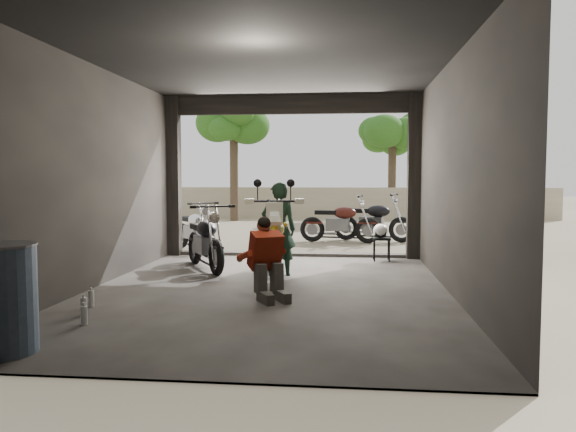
% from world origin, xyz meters
% --- Properties ---
extents(ground, '(80.00, 80.00, 0.00)m').
position_xyz_m(ground, '(0.00, 0.00, 0.00)').
color(ground, '#7A6D56').
rests_on(ground, ground).
extents(garage, '(7.00, 7.13, 3.20)m').
position_xyz_m(garage, '(0.00, 0.55, 1.28)').
color(garage, '#2D2B28').
rests_on(garage, ground).
extents(boundary_wall, '(18.00, 0.30, 1.20)m').
position_xyz_m(boundary_wall, '(0.00, 14.00, 0.60)').
color(boundary_wall, gray).
rests_on(boundary_wall, ground).
extents(tree_left, '(2.20, 2.20, 5.60)m').
position_xyz_m(tree_left, '(-3.00, 12.50, 3.99)').
color(tree_left, '#382B1E').
rests_on(tree_left, ground).
extents(tree_right, '(2.20, 2.20, 5.00)m').
position_xyz_m(tree_right, '(2.80, 14.00, 3.56)').
color(tree_right, '#382B1E').
rests_on(tree_right, ground).
extents(main_bike, '(1.12, 2.06, 1.30)m').
position_xyz_m(main_bike, '(-0.04, 0.87, 0.65)').
color(main_bike, beige).
rests_on(main_bike, ground).
extents(left_bike, '(1.45, 1.81, 1.14)m').
position_xyz_m(left_bike, '(-1.34, 1.75, 0.57)').
color(left_bike, black).
rests_on(left_bike, ground).
extents(outside_bike_a, '(1.54, 1.63, 1.07)m').
position_xyz_m(outside_bike_a, '(-2.19, 4.12, 0.54)').
color(outside_bike_a, black).
rests_on(outside_bike_a, ground).
extents(outside_bike_b, '(1.80, 0.94, 1.16)m').
position_xyz_m(outside_bike_b, '(0.93, 6.02, 0.58)').
color(outside_bike_b, '#3E140F').
rests_on(outside_bike_b, ground).
extents(outside_bike_c, '(1.90, 1.20, 1.20)m').
position_xyz_m(outside_bike_c, '(1.75, 6.36, 0.60)').
color(outside_bike_c, black).
rests_on(outside_bike_c, ground).
extents(rider, '(0.59, 0.42, 1.52)m').
position_xyz_m(rider, '(0.01, 1.24, 0.76)').
color(rider, black).
rests_on(rider, ground).
extents(mechanic, '(0.82, 0.89, 1.05)m').
position_xyz_m(mechanic, '(0.10, -0.57, 0.52)').
color(mechanic, '#AE3217').
rests_on(mechanic, ground).
extents(stool, '(0.33, 0.33, 0.46)m').
position_xyz_m(stool, '(1.75, 3.00, 0.39)').
color(stool, black).
rests_on(stool, ground).
extents(helmet, '(0.30, 0.31, 0.26)m').
position_xyz_m(helmet, '(1.73, 3.03, 0.59)').
color(helmet, white).
rests_on(helmet, stool).
extents(sign_post, '(0.80, 0.08, 2.40)m').
position_xyz_m(sign_post, '(2.79, 3.63, 1.62)').
color(sign_post, black).
rests_on(sign_post, ground).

